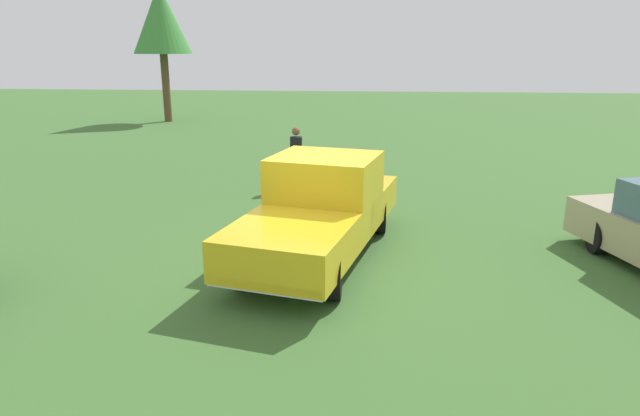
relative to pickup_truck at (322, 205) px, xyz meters
The scene contains 4 objects.
ground_plane 0.97m from the pickup_truck, 48.05° to the right, with size 80.00×80.00×0.00m, color #3D662D.
pickup_truck is the anchor object (origin of this frame).
person_bystander 4.96m from the pickup_truck, 166.94° to the right, with size 0.41×0.41×1.64m.
tree_back_left 20.99m from the pickup_truck, 152.32° to the right, with size 2.85×2.85×6.64m.
Camera 1 is at (9.24, 1.07, 3.62)m, focal length 30.94 mm.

